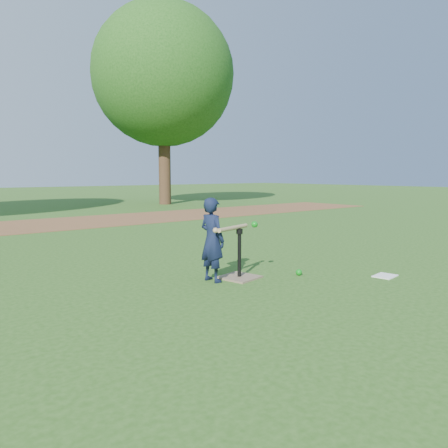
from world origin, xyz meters
TOP-DOWN VIEW (x-y plane):
  - ground at (0.00, 0.00)m, footprint 80.00×80.00m
  - dirt_strip at (0.00, 7.50)m, footprint 24.00×3.00m
  - child at (-0.09, 0.21)m, footprint 0.27×0.39m
  - wiffle_ball_ground at (0.94, -0.25)m, footprint 0.08×0.08m
  - clipboard at (1.75, -0.97)m, footprint 0.33×0.27m
  - batting_tee at (0.26, 0.12)m, footprint 0.51×0.51m
  - swing_action at (0.18, 0.09)m, footprint 0.70×0.23m
  - tree_right at (6.50, 12.00)m, footprint 5.80×5.80m

SIDE VIEW (x-z plane):
  - ground at x=0.00m, z-range 0.00..0.00m
  - dirt_strip at x=0.00m, z-range 0.00..0.01m
  - clipboard at x=1.75m, z-range 0.00..0.01m
  - wiffle_ball_ground at x=0.94m, z-range 0.00..0.08m
  - batting_tee at x=0.26m, z-range -0.20..0.42m
  - child at x=-0.09m, z-range 0.00..1.01m
  - swing_action at x=0.18m, z-range 0.60..0.69m
  - tree_right at x=6.50m, z-range 1.19..9.39m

